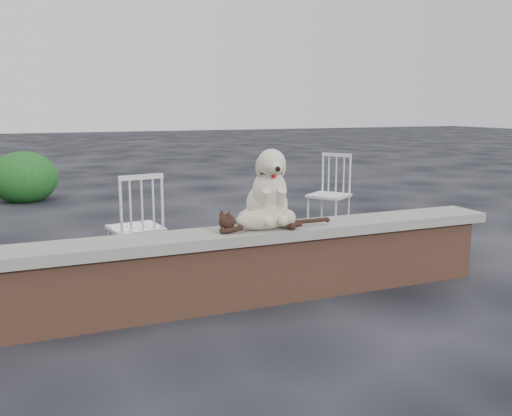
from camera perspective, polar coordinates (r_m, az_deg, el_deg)
name	(u,v)px	position (r m, az deg, el deg)	size (l,w,h in m)	color
ground	(125,320)	(4.10, -13.36, -11.22)	(60.00, 60.00, 0.00)	black
brick_wall	(124,287)	(4.02, -13.51, -7.90)	(6.00, 0.30, 0.50)	brown
capstone	(122,247)	(3.94, -13.69, -3.89)	(6.20, 0.40, 0.08)	slate
dog	(267,186)	(4.28, 1.13, 2.29)	(0.40, 0.53, 0.62)	#C5B897
cat	(265,218)	(4.15, 0.95, -1.01)	(1.06, 0.26, 0.18)	tan
chair_d	(329,194)	(6.61, 7.54, 1.45)	(0.56, 0.56, 0.94)	white
chair_c	(135,226)	(4.91, -12.36, -1.84)	(0.56, 0.56, 0.94)	white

